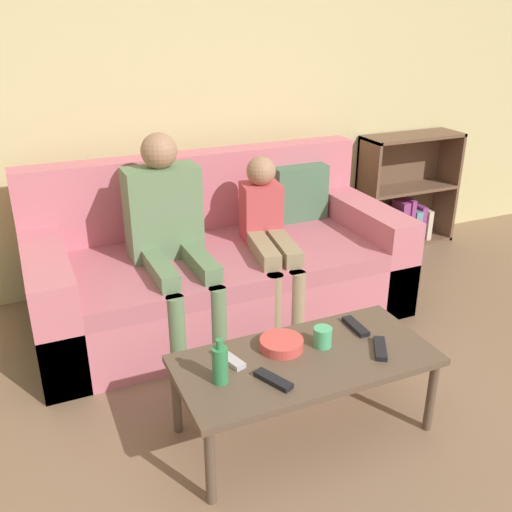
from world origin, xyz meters
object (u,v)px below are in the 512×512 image
Objects in this scene: tv_remote_1 at (229,359)px; couch at (219,267)px; tv_remote_2 at (273,380)px; bottle at (220,364)px; tv_remote_3 at (356,326)px; person_child at (268,232)px; person_adult at (168,224)px; tv_remote_0 at (380,348)px; snack_bowl at (282,344)px; bookshelf at (401,202)px; cup_near at (323,337)px; coffee_table at (305,365)px.

couch is at bearing 55.49° from tv_remote_1.
bottle is (-0.19, 0.09, 0.07)m from tv_remote_2.
tv_remote_1 is 1.03× the size of tv_remote_3.
tv_remote_3 is (0.03, -0.90, -0.15)m from person_child.
tv_remote_0 is (0.59, -1.16, -0.26)m from person_adult.
snack_bowl is at bearing 32.42° from tv_remote_2.
bookshelf is 2.27m from tv_remote_0.
tv_remote_1 is 0.93× the size of snack_bowl.
cup_near reaches higher than tv_remote_3.
person_child is at bearing 68.56° from snack_bowl.
person_adult reaches higher than tv_remote_3.
tv_remote_1 is 0.63m from tv_remote_3.
tv_remote_0 is (0.02, -1.10, -0.15)m from person_child.
cup_near is at bearing -16.56° from snack_bowl.
snack_bowl is (-1.81, -1.57, 0.07)m from bookshelf.
tv_remote_3 is at bearing -1.30° from tv_remote_2.
person_child reaches higher than cup_near.
person_child reaches higher than bottle.
coffee_table is 0.33m from tv_remote_0.
tv_remote_3 is 0.90× the size of snack_bowl.
tv_remote_3 is at bearing -79.12° from person_child.
couch is 0.39m from person_child.
tv_remote_1 is at bearing -177.68° from tv_remote_3.
tv_remote_3 is (-1.43, -1.56, 0.06)m from bookshelf.
tv_remote_2 is at bearing -79.27° from tv_remote_1.
couch is at bearing -163.73° from bookshelf.
person_child is at bearing 56.42° from bottle.
tv_remote_1 reaches higher than coffee_table.
bookshelf is 5.06× the size of tv_remote_0.
bottle is at bearing -96.82° from person_adult.
bottle is at bearing -141.74° from bookshelf.
couch reaches higher than tv_remote_2.
tv_remote_3 is (0.01, 0.20, 0.00)m from tv_remote_0.
snack_bowl is at bearing -176.71° from tv_remote_3.
coffee_table is 1.07m from person_child.
tv_remote_0 is 0.90× the size of snack_bowl.
tv_remote_1 is (-0.41, 0.05, -0.03)m from cup_near.
tv_remote_1 is at bearing -92.68° from person_adult.
bookshelf reaches higher than tv_remote_0.
cup_near is 0.45× the size of bottle.
cup_near is at bearing -91.80° from person_child.
couch is at bearing 69.99° from bottle.
tv_remote_0 is 1.00× the size of tv_remote_3.
bookshelf is 0.76× the size of person_adult.
bookshelf is 1.61m from person_child.
snack_bowl is at bearing -175.38° from tv_remote_0.
coffee_table is 0.35m from tv_remote_3.
person_child reaches higher than tv_remote_1.
couch reaches higher than tv_remote_0.
couch reaches higher than bookshelf.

